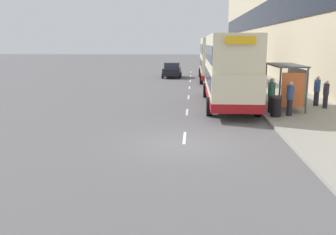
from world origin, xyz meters
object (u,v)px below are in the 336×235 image
at_px(double_decker_bus_near, 229,69).
at_px(car_2, 208,60).
at_px(pedestrian_2, 326,94).
at_px(double_decker_bus_ahead, 214,58).
at_px(pedestrian_1, 317,90).
at_px(car_1, 205,56).
at_px(pedestrian_3, 290,98).
at_px(pedestrian_at_shelter, 271,95).
at_px(car_0, 172,70).
at_px(bus_shelter, 289,78).
at_px(litter_bin, 276,106).

height_order(double_decker_bus_near, car_2, double_decker_bus_near).
bearing_deg(pedestrian_2, double_decker_bus_ahead, 108.01).
relative_size(double_decker_bus_near, pedestrian_1, 5.97).
distance_m(double_decker_bus_near, car_2, 43.00).
xyz_separation_m(car_1, pedestrian_3, (2.44, -64.61, 0.22)).
bearing_deg(car_2, pedestrian_at_shelter, -87.95).
relative_size(pedestrian_2, pedestrian_3, 0.91).
distance_m(pedestrian_at_shelter, pedestrian_1, 3.99).
bearing_deg(car_0, pedestrian_2, 116.41).
xyz_separation_m(bus_shelter, double_decker_bus_near, (-3.30, 1.42, 0.41)).
bearing_deg(car_2, double_decker_bus_near, -90.52).
relative_size(double_decker_bus_ahead, pedestrian_at_shelter, 6.09).
distance_m(pedestrian_2, pedestrian_3, 3.55).
bearing_deg(car_0, litter_bin, 106.25).
distance_m(bus_shelter, pedestrian_1, 2.28).
bearing_deg(double_decker_bus_ahead, pedestrian_2, -71.99).
height_order(bus_shelter, car_0, bus_shelter).
height_order(car_2, pedestrian_1, pedestrian_1).
bearing_deg(litter_bin, car_2, 92.05).
height_order(car_0, pedestrian_2, pedestrian_2).
xyz_separation_m(bus_shelter, pedestrian_1, (1.89, 0.96, -0.82)).
height_order(pedestrian_at_shelter, pedestrian_2, pedestrian_at_shelter).
bearing_deg(car_2, double_decker_bus_ahead, -91.08).
bearing_deg(pedestrian_3, car_2, 92.97).
distance_m(double_decker_bus_near, car_1, 60.89).
xyz_separation_m(pedestrian_1, pedestrian_3, (-2.38, -3.28, -0.01)).
bearing_deg(pedestrian_2, pedestrian_1, 105.00).
bearing_deg(pedestrian_1, pedestrian_2, -75.00).
bearing_deg(pedestrian_1, bus_shelter, -153.00).
relative_size(car_1, pedestrian_at_shelter, 2.34).
bearing_deg(litter_bin, pedestrian_3, 17.85).
xyz_separation_m(pedestrian_3, litter_bin, (-0.74, -0.24, -0.38)).
distance_m(double_decker_bus_near, pedestrian_1, 5.35).
bearing_deg(double_decker_bus_ahead, pedestrian_3, -81.43).
bearing_deg(bus_shelter, pedestrian_1, 27.00).
relative_size(double_decker_bus_near, pedestrian_at_shelter, 5.76).
distance_m(car_2, pedestrian_3, 46.77).
bearing_deg(double_decker_bus_near, pedestrian_2, -13.76).
height_order(car_2, pedestrian_2, pedestrian_2).
height_order(car_1, car_2, car_1).
xyz_separation_m(bus_shelter, car_0, (-7.85, 20.18, -1.04)).
relative_size(car_0, pedestrian_1, 2.15).
xyz_separation_m(double_decker_bus_ahead, car_2, (0.52, 27.24, -1.46)).
bearing_deg(pedestrian_1, pedestrian_at_shelter, -142.17).
relative_size(car_1, car_2, 1.12).
relative_size(car_2, pedestrian_1, 2.17).
bearing_deg(pedestrian_1, car_0, 116.88).
xyz_separation_m(double_decker_bus_ahead, car_1, (0.50, 45.13, -1.46)).
xyz_separation_m(double_decker_bus_ahead, pedestrian_3, (2.94, -19.47, -1.23)).
relative_size(car_1, pedestrian_1, 2.43).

